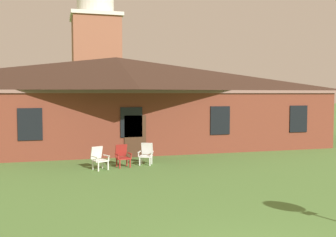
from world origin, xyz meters
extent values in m
cube|color=brown|center=(0.00, 18.59, 1.60)|extent=(23.78, 10.00, 3.20)
cube|color=#835E55|center=(0.00, 18.59, 3.28)|extent=(24.26, 10.20, 0.16)
pyramid|color=#382319|center=(0.00, 18.59, 4.38)|extent=(24.74, 10.40, 2.05)
cube|color=black|center=(-4.76, 13.56, 1.76)|extent=(1.10, 0.06, 1.50)
cube|color=black|center=(0.00, 13.56, 1.76)|extent=(1.10, 0.06, 1.50)
cube|color=black|center=(4.76, 13.56, 1.76)|extent=(1.10, 0.06, 1.50)
cube|color=black|center=(9.51, 13.56, 1.76)|extent=(1.10, 0.06, 1.50)
cube|color=#422819|center=(0.19, 13.56, 1.05)|extent=(1.10, 0.06, 2.10)
cube|color=#93563D|center=(0.43, 36.39, 5.50)|extent=(4.80, 4.80, 10.99)
cube|color=silver|center=(0.43, 36.39, 11.17)|extent=(5.18, 5.18, 0.36)
cylinder|color=silver|center=(0.43, 36.39, 12.45)|extent=(3.80, 3.80, 2.20)
cube|color=silver|center=(-1.53, 10.64, 0.18)|extent=(0.07, 0.07, 0.36)
cube|color=silver|center=(-1.95, 10.45, 0.18)|extent=(0.07, 0.07, 0.36)
cube|color=silver|center=(-1.71, 11.04, 0.18)|extent=(0.07, 0.07, 0.36)
cube|color=silver|center=(-2.13, 10.85, 0.18)|extent=(0.07, 0.07, 0.36)
cube|color=silver|center=(-1.83, 10.75, 0.39)|extent=(0.71, 0.70, 0.05)
cube|color=silver|center=(-1.96, 11.03, 0.69)|extent=(0.55, 0.39, 0.54)
cube|color=silver|center=(-1.56, 10.85, 0.58)|extent=(0.25, 0.45, 0.03)
cube|color=silver|center=(-1.49, 10.70, 0.47)|extent=(0.05, 0.05, 0.22)
cube|color=silver|center=(-2.09, 10.61, 0.58)|extent=(0.25, 0.45, 0.03)
cube|color=silver|center=(-2.02, 10.46, 0.47)|extent=(0.05, 0.05, 0.22)
cube|color=maroon|center=(-0.55, 10.91, 0.18)|extent=(0.06, 0.06, 0.36)
cube|color=maroon|center=(-1.00, 10.84, 0.18)|extent=(0.06, 0.06, 0.36)
cube|color=maroon|center=(-0.62, 11.35, 0.18)|extent=(0.06, 0.06, 0.36)
cube|color=maroon|center=(-1.07, 11.28, 0.18)|extent=(0.06, 0.06, 0.36)
cube|color=maroon|center=(-0.81, 11.09, 0.39)|extent=(0.61, 0.60, 0.05)
cube|color=maroon|center=(-0.86, 11.40, 0.69)|extent=(0.54, 0.27, 0.54)
cube|color=maroon|center=(-0.52, 11.12, 0.58)|extent=(0.13, 0.47, 0.03)
cube|color=maroon|center=(-0.50, 10.96, 0.47)|extent=(0.05, 0.05, 0.22)
cube|color=maroon|center=(-1.09, 11.03, 0.58)|extent=(0.13, 0.47, 0.03)
cube|color=maroon|center=(-1.07, 10.87, 0.47)|extent=(0.05, 0.05, 0.22)
cube|color=white|center=(0.37, 11.07, 0.18)|extent=(0.07, 0.07, 0.36)
cube|color=white|center=(-0.06, 11.25, 0.18)|extent=(0.07, 0.07, 0.36)
cube|color=white|center=(0.54, 11.47, 0.18)|extent=(0.07, 0.07, 0.36)
cube|color=white|center=(0.12, 11.66, 0.18)|extent=(0.07, 0.07, 0.36)
cube|color=white|center=(0.24, 11.36, 0.39)|extent=(0.70, 0.69, 0.05)
cube|color=white|center=(0.37, 11.65, 0.69)|extent=(0.55, 0.38, 0.54)
cube|color=white|center=(0.50, 11.23, 0.58)|extent=(0.24, 0.45, 0.03)
cube|color=white|center=(0.44, 11.08, 0.47)|extent=(0.05, 0.05, 0.22)
cube|color=white|center=(-0.03, 11.46, 0.58)|extent=(0.24, 0.45, 0.03)
cube|color=white|center=(-0.10, 11.31, 0.47)|extent=(0.05, 0.05, 0.22)
camera|label=1|loc=(-3.47, -5.55, 3.19)|focal=41.79mm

